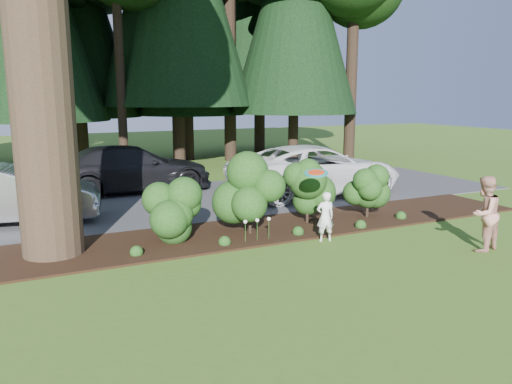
{
  "coord_description": "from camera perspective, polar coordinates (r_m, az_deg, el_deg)",
  "views": [
    {
      "loc": [
        -5.16,
        -7.58,
        3.32
      ],
      "look_at": [
        -0.59,
        1.86,
        1.3
      ],
      "focal_mm": 35.0,
      "sensor_mm": 36.0,
      "label": 1
    }
  ],
  "objects": [
    {
      "name": "ground",
      "position": [
        9.76,
        8.01,
        -9.11
      ],
      "size": [
        80.0,
        80.0,
        0.0
      ],
      "primitive_type": "plane",
      "color": "#3E651D",
      "rests_on": "ground"
    },
    {
      "name": "mulch_bed",
      "position": [
        12.44,
        -0.34,
        -4.45
      ],
      "size": [
        16.0,
        2.5,
        0.05
      ],
      "primitive_type": "cube",
      "color": "black",
      "rests_on": "ground"
    },
    {
      "name": "driveway",
      "position": [
        16.28,
        -6.79,
        -0.88
      ],
      "size": [
        22.0,
        6.0,
        0.03
      ],
      "primitive_type": "cube",
      "color": "#38383A",
      "rests_on": "ground"
    },
    {
      "name": "shrub_row",
      "position": [
        12.51,
        3.06,
        -0.7
      ],
      "size": [
        6.53,
        1.6,
        1.61
      ],
      "color": "#1A4013",
      "rests_on": "ground"
    },
    {
      "name": "lily_cluster",
      "position": [
        11.46,
        0.14,
        -3.37
      ],
      "size": [
        0.69,
        0.09,
        0.57
      ],
      "color": "#1A4013",
      "rests_on": "ground"
    },
    {
      "name": "car_silver_wagon",
      "position": [
        14.47,
        -26.7,
        -0.31
      ],
      "size": [
        4.88,
        2.4,
        1.54
      ],
      "primitive_type": "imported",
      "rotation": [
        0.0,
        0.0,
        1.4
      ],
      "color": "#A9A9AE",
      "rests_on": "driveway"
    },
    {
      "name": "car_white_suv",
      "position": [
        17.06,
        6.83,
        2.55
      ],
      "size": [
        6.03,
        2.8,
        1.67
      ],
      "primitive_type": "imported",
      "rotation": [
        0.0,
        0.0,
        1.58
      ],
      "color": "white",
      "rests_on": "driveway"
    },
    {
      "name": "car_dark_suv",
      "position": [
        17.92,
        -14.06,
        2.61
      ],
      "size": [
        5.57,
        2.31,
        1.61
      ],
      "primitive_type": "imported",
      "rotation": [
        0.0,
        0.0,
        1.56
      ],
      "color": "black",
      "rests_on": "driveway"
    },
    {
      "name": "child",
      "position": [
        11.64,
        7.93,
        -2.8
      ],
      "size": [
        0.47,
        0.36,
        1.17
      ],
      "primitive_type": "imported",
      "rotation": [
        0.0,
        0.0,
        2.95
      ],
      "color": "white",
      "rests_on": "ground"
    },
    {
      "name": "adult",
      "position": [
        11.84,
        24.61,
        -2.28
      ],
      "size": [
        0.92,
        0.79,
        1.65
      ],
      "primitive_type": "imported",
      "rotation": [
        0.0,
        0.0,
        3.37
      ],
      "color": "#AD3317",
      "rests_on": "ground"
    },
    {
      "name": "frisbee",
      "position": [
        11.42,
        6.89,
        2.18
      ],
      "size": [
        0.55,
        0.54,
        0.17
      ],
      "color": "teal",
      "rests_on": "ground"
    }
  ]
}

